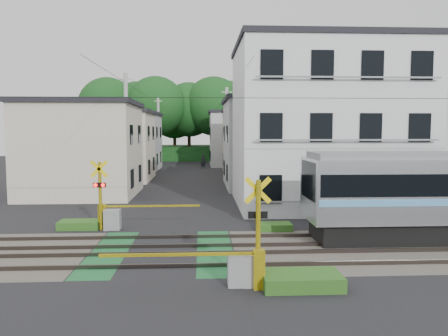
{
  "coord_description": "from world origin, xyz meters",
  "views": [
    {
      "loc": [
        1.43,
        -15.52,
        4.38
      ],
      "look_at": [
        2.49,
        5.0,
        2.59
      ],
      "focal_mm": 35.0,
      "sensor_mm": 36.0,
      "label": 1
    }
  ],
  "objects": [
    {
      "name": "houses_row",
      "position": [
        0.25,
        25.92,
        3.24
      ],
      "size": [
        22.07,
        31.35,
        6.8
      ],
      "color": "beige",
      "rests_on": "ground"
    },
    {
      "name": "crossing_signal_near",
      "position": [
        2.59,
        -3.65,
        0.71
      ],
      "size": [
        4.74,
        0.65,
        3.09
      ],
      "color": "yellow",
      "rests_on": "ground"
    },
    {
      "name": "track_bed",
      "position": [
        0.0,
        0.0,
        0.04
      ],
      "size": [
        120.0,
        120.0,
        0.14
      ],
      "color": "#47423A",
      "rests_on": "ground"
    },
    {
      "name": "weed_patches",
      "position": [
        1.76,
        -0.09,
        0.18
      ],
      "size": [
        10.25,
        8.8,
        0.4
      ],
      "color": "#2D5E1E",
      "rests_on": "ground"
    },
    {
      "name": "pedestrian",
      "position": [
        1.6,
        33.94,
        0.82
      ],
      "size": [
        0.64,
        0.46,
        1.65
      ],
      "primitive_type": "imported",
      "rotation": [
        0.0,
        0.0,
        3.03
      ],
      "color": "black",
      "rests_on": "ground"
    },
    {
      "name": "tree_hill",
      "position": [
        -0.47,
        48.44,
        6.27
      ],
      "size": [
        40.0,
        13.76,
        11.89
      ],
      "color": "#164418",
      "rests_on": "ground"
    },
    {
      "name": "ground",
      "position": [
        0.0,
        0.0,
        0.0
      ],
      "size": [
        120.0,
        120.0,
        0.0
      ],
      "primitive_type": "plane",
      "color": "black"
    },
    {
      "name": "utility_poles",
      "position": [
        -1.05,
        23.01,
        4.08
      ],
      "size": [
        7.9,
        42.0,
        8.0
      ],
      "color": "#A5A5A0",
      "rests_on": "ground"
    },
    {
      "name": "crossing_signal_far",
      "position": [
        -2.59,
        3.65,
        0.71
      ],
      "size": [
        4.74,
        0.65,
        3.09
      ],
      "color": "yellow",
      "rests_on": "ground"
    },
    {
      "name": "apartment_block",
      "position": [
        8.5,
        9.49,
        4.66
      ],
      "size": [
        10.2,
        8.36,
        9.3
      ],
      "color": "silver",
      "rests_on": "ground"
    },
    {
      "name": "catenary",
      "position": [
        6.0,
        0.03,
        3.7
      ],
      "size": [
        60.0,
        5.04,
        7.0
      ],
      "color": "#2D2D33",
      "rests_on": "ground"
    }
  ]
}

